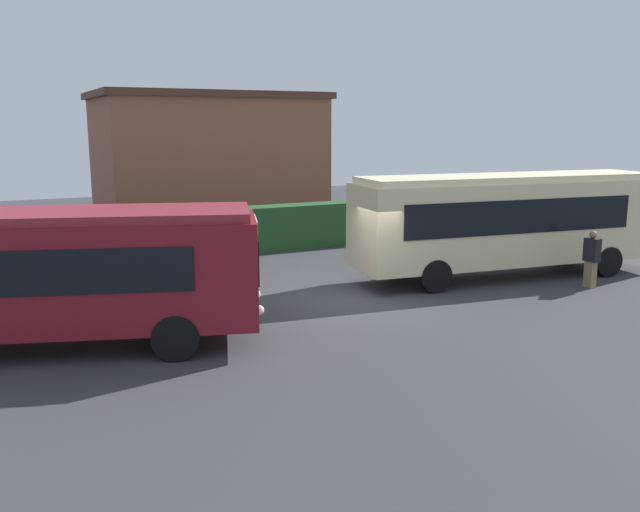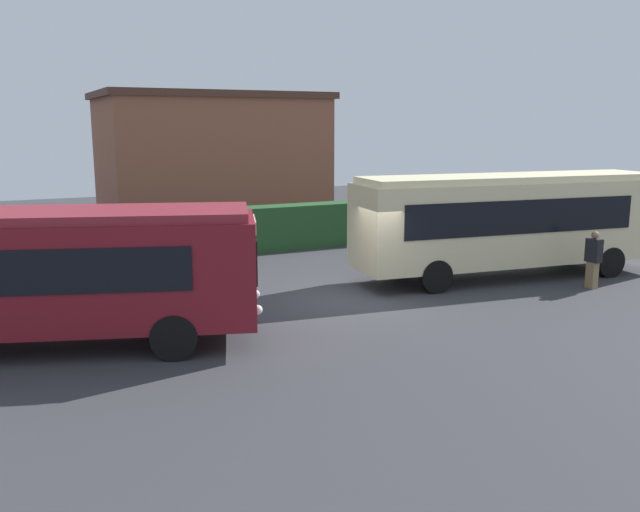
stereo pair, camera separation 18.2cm
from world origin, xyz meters
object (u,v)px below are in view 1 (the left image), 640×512
at_px(bus_cream, 508,219).
at_px(traffic_cone, 229,268).
at_px(bus_maroon, 43,270).
at_px(person_right, 591,258).
at_px(person_center, 438,241).

relative_size(bus_cream, traffic_cone, 17.59).
distance_m(bus_maroon, traffic_cone, 7.93).
distance_m(person_right, traffic_cone, 11.35).
relative_size(bus_maroon, person_right, 5.47).
bearing_deg(traffic_cone, person_right, -33.97).
relative_size(bus_maroon, bus_cream, 0.91).
relative_size(person_center, person_right, 0.97).
xyz_separation_m(person_center, person_right, (2.24, -4.74, 0.03)).
relative_size(bus_cream, person_center, 6.20).
relative_size(person_right, traffic_cone, 2.92).
xyz_separation_m(bus_cream, person_center, (-0.92, 2.46, -1.02)).
bearing_deg(bus_maroon, bus_cream, 22.53).
distance_m(bus_cream, traffic_cone, 9.18).
relative_size(bus_maroon, traffic_cone, 15.98).
bearing_deg(bus_cream, traffic_cone, 160.25).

